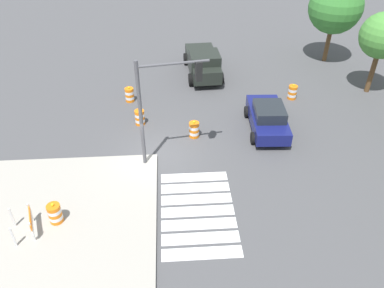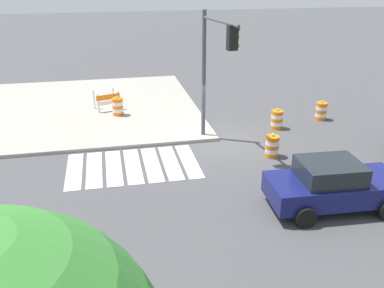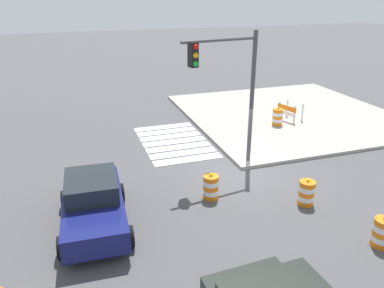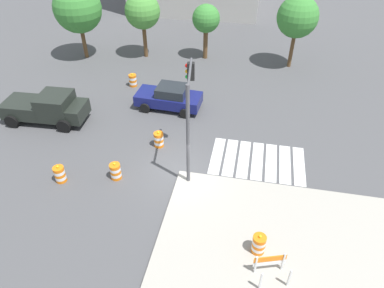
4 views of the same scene
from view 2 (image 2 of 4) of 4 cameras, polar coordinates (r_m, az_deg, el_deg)
ground_plane at (r=19.09m, az=3.66°, el=0.39°), size 120.00×120.00×0.00m
sidewalk_corner at (r=24.12m, az=-14.17°, el=4.76°), size 12.00×12.00×0.15m
crosswalk_stripes at (r=16.86m, az=-7.95°, el=-2.94°), size 5.10×3.20×0.02m
sports_car at (r=14.34m, az=18.52°, el=-5.24°), size 4.39×2.30×1.63m
traffic_barrel_crosswalk_end at (r=22.63m, az=17.00°, el=4.27°), size 0.56×0.56×1.02m
traffic_barrel_median_near at (r=17.67m, az=10.74°, el=-0.30°), size 0.56×0.56×1.02m
traffic_barrel_median_far at (r=20.82m, az=11.37°, el=3.25°), size 0.56×0.56×1.02m
traffic_barrel_on_sidewalk at (r=22.20m, az=-9.99°, el=5.00°), size 0.56×0.56×1.02m
construction_barricade at (r=23.09m, az=-11.35°, el=5.90°), size 1.42×1.12×1.00m
traffic_light_pole at (r=17.37m, az=3.09°, el=11.63°), size 0.78×3.26×5.50m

